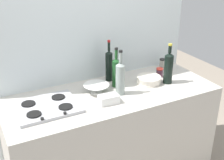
# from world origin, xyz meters

# --- Properties ---
(counter_block) EXTENTS (1.80, 0.70, 0.90)m
(counter_block) POSITION_xyz_m (0.00, 0.00, 0.45)
(counter_block) COLOR beige
(counter_block) RESTS_ON ground
(backsplash_panel) EXTENTS (1.90, 0.06, 2.27)m
(backsplash_panel) POSITION_xyz_m (0.00, 0.38, 1.13)
(backsplash_panel) COLOR silver
(backsplash_panel) RESTS_ON ground
(stovetop_hob) EXTENTS (0.47, 0.39, 0.04)m
(stovetop_hob) POSITION_xyz_m (-0.55, -0.01, 0.91)
(stovetop_hob) COLOR #B2B2B7
(stovetop_hob) RESTS_ON counter_block
(plate_stack) EXTENTS (0.22, 0.22, 0.06)m
(plate_stack) POSITION_xyz_m (0.39, 0.03, 0.93)
(plate_stack) COLOR silver
(plate_stack) RESTS_ON counter_block
(wine_bottle_leftmost) EXTENTS (0.08, 0.08, 0.38)m
(wine_bottle_leftmost) POSITION_xyz_m (0.05, -0.04, 1.05)
(wine_bottle_leftmost) COLOR gray
(wine_bottle_leftmost) RESTS_ON counter_block
(wine_bottle_mid_left) EXTENTS (0.06, 0.06, 0.38)m
(wine_bottle_mid_left) POSITION_xyz_m (0.10, 0.25, 1.05)
(wine_bottle_mid_left) COLOR black
(wine_bottle_mid_left) RESTS_ON counter_block
(wine_bottle_mid_right) EXTENTS (0.08, 0.08, 0.36)m
(wine_bottle_mid_right) POSITION_xyz_m (0.54, -0.04, 1.05)
(wine_bottle_mid_right) COLOR black
(wine_bottle_mid_right) RESTS_ON counter_block
(wine_bottle_rightmost) EXTENTS (0.07, 0.07, 0.35)m
(wine_bottle_rightmost) POSITION_xyz_m (0.09, 0.11, 1.04)
(wine_bottle_rightmost) COLOR #19471E
(wine_bottle_rightmost) RESTS_ON counter_block
(mixing_bowl) EXTENTS (0.22, 0.22, 0.08)m
(mixing_bowl) POSITION_xyz_m (-0.11, 0.06, 0.94)
(mixing_bowl) COLOR white
(mixing_bowl) RESTS_ON counter_block
(butter_dish) EXTENTS (0.16, 0.10, 0.07)m
(butter_dish) POSITION_xyz_m (-0.10, -0.14, 0.93)
(butter_dish) COLOR white
(butter_dish) RESTS_ON counter_block
(condiment_jar_front) EXTENTS (0.06, 0.06, 0.08)m
(condiment_jar_front) POSITION_xyz_m (0.55, 0.10, 0.94)
(condiment_jar_front) COLOR #66384C
(condiment_jar_front) RESTS_ON counter_block
(condiment_jar_rear) EXTENTS (0.06, 0.06, 0.10)m
(condiment_jar_rear) POSITION_xyz_m (0.69, 0.25, 0.95)
(condiment_jar_rear) COLOR #9E998C
(condiment_jar_rear) RESTS_ON counter_block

